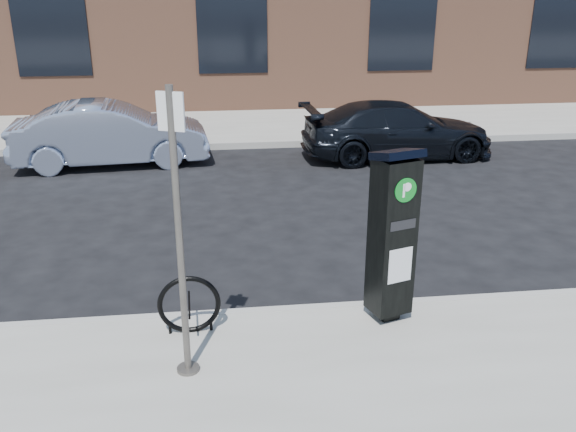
{
  "coord_description": "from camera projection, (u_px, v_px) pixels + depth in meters",
  "views": [
    {
      "loc": [
        -0.59,
        -6.2,
        3.66
      ],
      "look_at": [
        0.22,
        0.5,
        1.1
      ],
      "focal_mm": 38.0,
      "sensor_mm": 36.0,
      "label": 1
    }
  ],
  "objects": [
    {
      "name": "curb_far",
      "position": [
        241.0,
        145.0,
        14.53
      ],
      "size": [
        60.0,
        0.12,
        0.16
      ],
      "primitive_type": "cube",
      "color": "#9E9B93",
      "rests_on": "ground"
    },
    {
      "name": "parking_kiosk",
      "position": [
        392.0,
        234.0,
        6.52
      ],
      "size": [
        0.55,
        0.52,
        1.97
      ],
      "rotation": [
        0.0,
        0.0,
        0.31
      ],
      "color": "black",
      "rests_on": "sidewalk_near"
    },
    {
      "name": "curb_near",
      "position": [
        275.0,
        315.0,
        7.07
      ],
      "size": [
        60.0,
        0.12,
        0.16
      ],
      "primitive_type": "cube",
      "color": "#9E9B93",
      "rests_on": "ground"
    },
    {
      "name": "car_dark",
      "position": [
        397.0,
        130.0,
        13.64
      ],
      "size": [
        4.36,
        1.93,
        1.24
      ],
      "primitive_type": "imported",
      "rotation": [
        0.0,
        0.0,
        1.62
      ],
      "color": "black",
      "rests_on": "ground"
    },
    {
      "name": "ground",
      "position": [
        274.0,
        319.0,
        7.12
      ],
      "size": [
        120.0,
        120.0,
        0.0
      ],
      "primitive_type": "plane",
      "color": "black",
      "rests_on": "ground"
    },
    {
      "name": "sign_pole",
      "position": [
        180.0,
        241.0,
        5.44
      ],
      "size": [
        0.23,
        0.22,
        2.75
      ],
      "rotation": [
        0.0,
        0.0,
        -0.39
      ],
      "color": "#4E4844",
      "rests_on": "sidewalk_near"
    },
    {
      "name": "bike_rack",
      "position": [
        189.0,
        305.0,
        6.47
      ],
      "size": [
        0.67,
        0.08,
        0.67
      ],
      "rotation": [
        0.0,
        0.0,
        0.04
      ],
      "color": "black",
      "rests_on": "sidewalk_near"
    },
    {
      "name": "sidewalk_far",
      "position": [
        232.0,
        101.0,
        20.08
      ],
      "size": [
        60.0,
        12.0,
        0.15
      ],
      "primitive_type": "cube",
      "color": "gray",
      "rests_on": "ground"
    },
    {
      "name": "car_silver",
      "position": [
        111.0,
        134.0,
        13.04
      ],
      "size": [
        4.21,
        1.8,
        1.35
      ],
      "primitive_type": "imported",
      "rotation": [
        0.0,
        0.0,
        1.66
      ],
      "color": "#A0AECB",
      "rests_on": "ground"
    }
  ]
}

